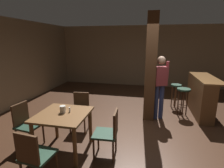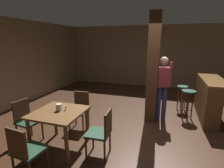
# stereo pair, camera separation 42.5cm
# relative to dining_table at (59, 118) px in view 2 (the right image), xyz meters

# --- Properties ---
(ground_plane) EXTENTS (10.80, 10.80, 0.00)m
(ground_plane) POSITION_rel_dining_table_xyz_m (1.27, 1.13, -0.64)
(ground_plane) COLOR #382114
(wall_back) EXTENTS (8.00, 0.10, 2.80)m
(wall_back) POSITION_rel_dining_table_xyz_m (1.27, 5.63, 0.76)
(wall_back) COLOR #756047
(wall_back) RESTS_ON ground_plane
(wall_left) EXTENTS (0.10, 9.00, 2.80)m
(wall_left) POSITION_rel_dining_table_xyz_m (-2.73, 1.13, 0.76)
(wall_left) COLOR #756047
(wall_left) RESTS_ON ground_plane
(pillar) EXTENTS (0.28, 0.28, 2.80)m
(pillar) POSITION_rel_dining_table_xyz_m (1.58, 1.82, 0.76)
(pillar) COLOR #422816
(pillar) RESTS_ON ground_plane
(dining_table) EXTENTS (0.93, 0.93, 0.78)m
(dining_table) POSITION_rel_dining_table_xyz_m (0.00, 0.00, 0.00)
(dining_table) COLOR brown
(dining_table) RESTS_ON ground_plane
(chair_north) EXTENTS (0.45, 0.45, 0.89)m
(chair_north) POSITION_rel_dining_table_xyz_m (-0.02, 0.87, -0.14)
(chair_north) COLOR #1E3828
(chair_north) RESTS_ON ground_plane
(chair_west) EXTENTS (0.47, 0.47, 0.89)m
(chair_west) POSITION_rel_dining_table_xyz_m (-0.82, -0.00, -0.14)
(chair_west) COLOR #1E3828
(chair_west) RESTS_ON ground_plane
(chair_east) EXTENTS (0.44, 0.44, 0.89)m
(chair_east) POSITION_rel_dining_table_xyz_m (0.89, 0.01, -0.14)
(chair_east) COLOR #1E3828
(chair_east) RESTS_ON ground_plane
(chair_south) EXTENTS (0.46, 0.46, 0.89)m
(chair_south) POSITION_rel_dining_table_xyz_m (-0.01, -0.88, -0.14)
(chair_south) COLOR #1E3828
(chair_south) RESTS_ON ground_plane
(napkin_cup) EXTENTS (0.11, 0.11, 0.14)m
(napkin_cup) POSITION_rel_dining_table_xyz_m (-0.02, 0.04, 0.20)
(napkin_cup) COLOR beige
(napkin_cup) RESTS_ON dining_table
(salt_shaker) EXTENTS (0.03, 0.03, 0.09)m
(salt_shaker) POSITION_rel_dining_table_xyz_m (0.10, 0.09, 0.18)
(salt_shaker) COLOR silver
(salt_shaker) RESTS_ON dining_table
(standing_person) EXTENTS (0.45, 0.33, 1.72)m
(standing_person) POSITION_rel_dining_table_xyz_m (1.84, 1.90, 0.36)
(standing_person) COLOR maroon
(standing_person) RESTS_ON ground_plane
(bar_counter) EXTENTS (0.56, 1.75, 1.09)m
(bar_counter) POSITION_rel_dining_table_xyz_m (3.04, 2.54, -0.09)
(bar_counter) COLOR brown
(bar_counter) RESTS_ON ground_plane
(bar_stool_near) EXTENTS (0.37, 0.37, 0.79)m
(bar_stool_near) POSITION_rel_dining_table_xyz_m (2.53, 2.29, -0.04)
(bar_stool_near) COLOR #1E3828
(bar_stool_near) RESTS_ON ground_plane
(bar_stool_mid) EXTENTS (0.33, 0.33, 0.76)m
(bar_stool_mid) POSITION_rel_dining_table_xyz_m (2.41, 2.91, -0.09)
(bar_stool_mid) COLOR #1E3828
(bar_stool_mid) RESTS_ON ground_plane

